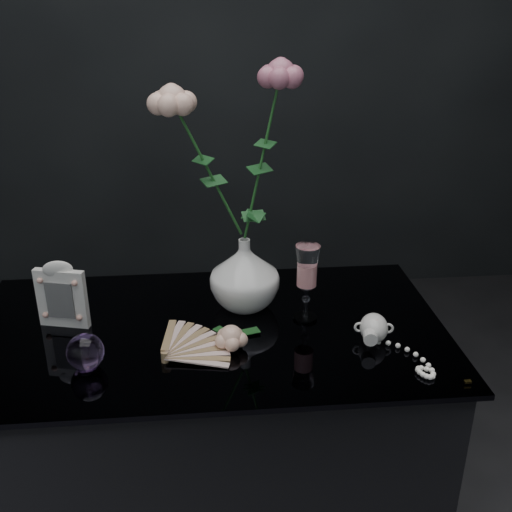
{
  "coord_description": "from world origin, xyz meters",
  "views": [
    {
      "loc": [
        0.0,
        -1.1,
        1.45
      ],
      "look_at": [
        0.11,
        0.07,
        0.92
      ],
      "focal_mm": 42.0,
      "sensor_mm": 36.0,
      "label": 1
    }
  ],
  "objects_px": {
    "vase": "(245,274)",
    "pearl_jar": "(374,327)",
    "paperweight": "(85,352)",
    "loose_rose": "(231,337)",
    "wine_glass": "(306,283)",
    "picture_frame": "(61,294)"
  },
  "relations": [
    {
      "from": "picture_frame",
      "to": "loose_rose",
      "type": "relative_size",
      "value": 1.04
    },
    {
      "from": "picture_frame",
      "to": "loose_rose",
      "type": "xyz_separation_m",
      "value": [
        0.36,
        -0.13,
        -0.05
      ]
    },
    {
      "from": "wine_glass",
      "to": "paperweight",
      "type": "height_order",
      "value": "wine_glass"
    },
    {
      "from": "wine_glass",
      "to": "paperweight",
      "type": "distance_m",
      "value": 0.49
    },
    {
      "from": "picture_frame",
      "to": "pearl_jar",
      "type": "bearing_deg",
      "value": 4.09
    },
    {
      "from": "picture_frame",
      "to": "paperweight",
      "type": "bearing_deg",
      "value": -52.12
    },
    {
      "from": "picture_frame",
      "to": "pearl_jar",
      "type": "distance_m",
      "value": 0.68
    },
    {
      "from": "vase",
      "to": "wine_glass",
      "type": "xyz_separation_m",
      "value": [
        0.13,
        -0.07,
        0.0
      ]
    },
    {
      "from": "vase",
      "to": "wine_glass",
      "type": "relative_size",
      "value": 0.95
    },
    {
      "from": "wine_glass",
      "to": "pearl_jar",
      "type": "distance_m",
      "value": 0.17
    },
    {
      "from": "wine_glass",
      "to": "picture_frame",
      "type": "relative_size",
      "value": 1.14
    },
    {
      "from": "vase",
      "to": "picture_frame",
      "type": "xyz_separation_m",
      "value": [
        -0.41,
        -0.05,
        -0.01
      ]
    },
    {
      "from": "vase",
      "to": "paperweight",
      "type": "bearing_deg",
      "value": -145.91
    },
    {
      "from": "wine_glass",
      "to": "pearl_jar",
      "type": "xyz_separation_m",
      "value": [
        0.13,
        -0.1,
        -0.06
      ]
    },
    {
      "from": "wine_glass",
      "to": "pearl_jar",
      "type": "height_order",
      "value": "wine_glass"
    },
    {
      "from": "wine_glass",
      "to": "vase",
      "type": "bearing_deg",
      "value": 151.63
    },
    {
      "from": "vase",
      "to": "paperweight",
      "type": "height_order",
      "value": "vase"
    },
    {
      "from": "wine_glass",
      "to": "picture_frame",
      "type": "xyz_separation_m",
      "value": [
        -0.54,
        0.02,
        -0.01
      ]
    },
    {
      "from": "wine_glass",
      "to": "loose_rose",
      "type": "distance_m",
      "value": 0.21
    },
    {
      "from": "vase",
      "to": "pearl_jar",
      "type": "bearing_deg",
      "value": -33.3
    },
    {
      "from": "picture_frame",
      "to": "paperweight",
      "type": "xyz_separation_m",
      "value": [
        0.07,
        -0.17,
        -0.04
      ]
    },
    {
      "from": "paperweight",
      "to": "loose_rose",
      "type": "bearing_deg",
      "value": 8.95
    }
  ]
}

